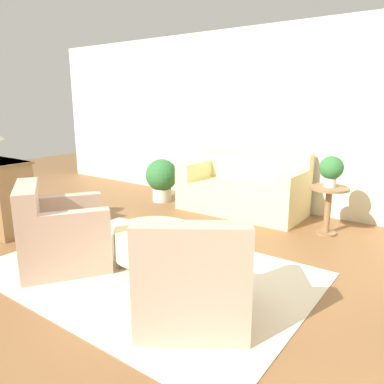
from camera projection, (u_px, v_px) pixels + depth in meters
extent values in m
plane|color=brown|center=(148.00, 272.00, 3.78)|extent=(16.00, 16.00, 0.00)
cube|color=beige|center=(276.00, 120.00, 5.81)|extent=(9.88, 0.12, 2.80)
cube|color=beige|center=(148.00, 272.00, 3.78)|extent=(3.16, 2.18, 0.01)
cube|color=beige|center=(241.00, 198.00, 5.78)|extent=(1.89, 0.90, 0.45)
cube|color=beige|center=(252.00, 165.00, 5.94)|extent=(1.89, 0.20, 0.50)
cube|color=beige|center=(197.00, 170.00, 6.15)|extent=(0.24, 0.86, 0.27)
cube|color=beige|center=(293.00, 182.00, 5.21)|extent=(0.24, 0.86, 0.27)
cube|color=olive|center=(227.00, 217.00, 5.50)|extent=(1.70, 0.05, 0.06)
cube|color=tan|center=(66.00, 246.00, 3.91)|extent=(1.16, 1.16, 0.41)
cube|color=tan|center=(28.00, 209.00, 3.70)|extent=(0.80, 0.63, 0.47)
cube|color=tan|center=(66.00, 225.00, 3.53)|extent=(0.56, 0.75, 0.26)
cube|color=tan|center=(64.00, 207.00, 4.15)|extent=(0.56, 0.75, 0.26)
cube|color=olive|center=(105.00, 256.00, 4.08)|extent=(0.65, 0.45, 0.06)
cube|color=tan|center=(193.00, 291.00, 2.97)|extent=(1.16, 1.16, 0.41)
cube|color=tan|center=(191.00, 257.00, 2.56)|extent=(0.80, 0.63, 0.47)
cube|color=tan|center=(237.00, 252.00, 2.90)|extent=(0.56, 0.75, 0.26)
cube|color=tan|center=(149.00, 251.00, 2.93)|extent=(0.56, 0.75, 0.26)
cube|color=olive|center=(195.00, 287.00, 3.40)|extent=(0.65, 0.45, 0.06)
cylinder|color=beige|center=(153.00, 241.00, 3.85)|extent=(0.80, 0.80, 0.29)
cylinder|color=olive|center=(121.00, 262.00, 3.85)|extent=(0.05, 0.05, 0.12)
cylinder|color=olive|center=(156.00, 274.00, 3.58)|extent=(0.05, 0.05, 0.12)
cylinder|color=olive|center=(152.00, 248.00, 4.23)|extent=(0.05, 0.05, 0.12)
cylinder|color=olive|center=(186.00, 258.00, 3.96)|extent=(0.05, 0.05, 0.12)
cylinder|color=olive|center=(330.00, 188.00, 4.72)|extent=(0.49, 0.49, 0.03)
cylinder|color=olive|center=(327.00, 212.00, 4.80)|extent=(0.08, 0.08, 0.60)
cylinder|color=olive|center=(326.00, 233.00, 4.87)|extent=(0.27, 0.27, 0.03)
cylinder|color=beige|center=(330.00, 182.00, 4.71)|extent=(0.15, 0.15, 0.12)
sphere|color=#2D6B33|center=(331.00, 168.00, 4.66)|extent=(0.30, 0.30, 0.30)
cylinder|color=beige|center=(162.00, 195.00, 6.45)|extent=(0.32, 0.32, 0.22)
sphere|color=#2D6B33|center=(162.00, 175.00, 6.37)|extent=(0.55, 0.55, 0.55)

